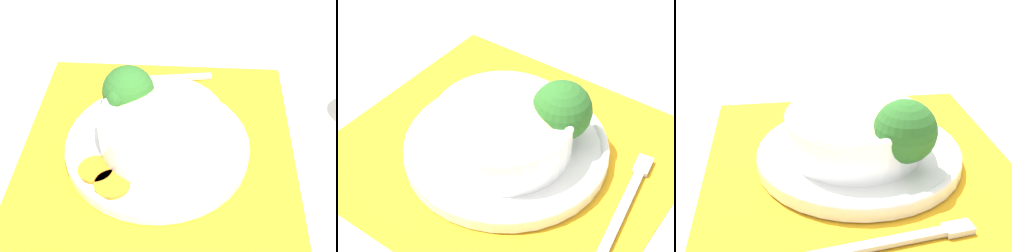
{
  "view_description": "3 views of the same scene",
  "coord_description": "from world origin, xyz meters",
  "views": [
    {
      "loc": [
        -0.49,
        -0.09,
        0.52
      ],
      "look_at": [
        0.02,
        -0.01,
        0.04
      ],
      "focal_mm": 50.0,
      "sensor_mm": 36.0,
      "label": 1
    },
    {
      "loc": [
        0.36,
        -0.41,
        0.54
      ],
      "look_at": [
        -0.01,
        0.01,
        0.04
      ],
      "focal_mm": 60.0,
      "sensor_mm": 36.0,
      "label": 2
    },
    {
      "loc": [
        0.55,
        -0.05,
        0.33
      ],
      "look_at": [
        -0.01,
        -0.02,
        0.05
      ],
      "focal_mm": 50.0,
      "sensor_mm": 36.0,
      "label": 3
    }
  ],
  "objects": [
    {
      "name": "fork",
      "position": [
        0.17,
        0.04,
        0.01
      ],
      "size": [
        0.06,
        0.18,
        0.01
      ],
      "rotation": [
        0.0,
        0.0,
        0.24
      ],
      "color": "#B7B7BC",
      "rests_on": "placemat"
    },
    {
      "name": "bowl",
      "position": [
        -0.0,
        -0.01,
        0.05
      ],
      "size": [
        0.18,
        0.18,
        0.07
      ],
      "color": "white",
      "rests_on": "plate"
    },
    {
      "name": "broccoli_floret",
      "position": [
        0.05,
        0.05,
        0.07
      ],
      "size": [
        0.08,
        0.08,
        0.09
      ],
      "color": "#84AD5B",
      "rests_on": "plate"
    },
    {
      "name": "carrot_slice_near",
      "position": [
        -0.07,
        0.08,
        0.02
      ],
      "size": [
        0.05,
        0.05,
        0.01
      ],
      "color": "orange",
      "rests_on": "plate"
    },
    {
      "name": "carrot_slice_middle",
      "position": [
        -0.09,
        0.05,
        0.02
      ],
      "size": [
        0.05,
        0.05,
        0.01
      ],
      "color": "orange",
      "rests_on": "plate"
    },
    {
      "name": "ground_plane",
      "position": [
        0.0,
        0.0,
        0.0
      ],
      "size": [
        4.0,
        4.0,
        0.0
      ],
      "primitive_type": "plane",
      "color": "beige"
    },
    {
      "name": "placemat",
      "position": [
        0.0,
        0.0,
        0.0
      ],
      "size": [
        0.48,
        0.45,
        0.0
      ],
      "color": "orange",
      "rests_on": "ground_plane"
    },
    {
      "name": "plate",
      "position": [
        0.0,
        0.0,
        0.02
      ],
      "size": [
        0.28,
        0.28,
        0.02
      ],
      "color": "white",
      "rests_on": "placemat"
    }
  ]
}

